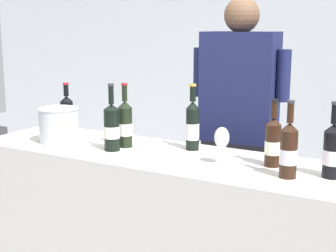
{
  "coord_description": "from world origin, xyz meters",
  "views": [
    {
      "loc": [
        1.24,
        -2.14,
        1.6
      ],
      "look_at": [
        0.0,
        0.0,
        1.1
      ],
      "focal_mm": 53.61,
      "sensor_mm": 36.0,
      "label": 1
    }
  ],
  "objects_px": {
    "wine_bottle_5": "(273,142)",
    "wine_bottle_1": "(67,114)",
    "wine_bottle_3": "(333,150)",
    "wine_bottle_0": "(125,124)",
    "ice_bucket": "(59,125)",
    "person_server": "(238,149)",
    "wine_bottle_6": "(112,127)",
    "wine_glass": "(222,139)",
    "wine_bottle_2": "(289,150)",
    "wine_bottle_4": "(193,125)"
  },
  "relations": [
    {
      "from": "wine_bottle_0",
      "to": "wine_bottle_1",
      "type": "relative_size",
      "value": 1.13
    },
    {
      "from": "wine_bottle_6",
      "to": "person_server",
      "type": "bearing_deg",
      "value": 58.01
    },
    {
      "from": "wine_bottle_2",
      "to": "wine_bottle_6",
      "type": "height_order",
      "value": "wine_bottle_6"
    },
    {
      "from": "wine_glass",
      "to": "wine_bottle_1",
      "type": "bearing_deg",
      "value": 170.74
    },
    {
      "from": "wine_bottle_4",
      "to": "person_server",
      "type": "bearing_deg",
      "value": 81.17
    },
    {
      "from": "wine_bottle_0",
      "to": "ice_bucket",
      "type": "xyz_separation_m",
      "value": [
        -0.39,
        -0.1,
        -0.03
      ]
    },
    {
      "from": "wine_bottle_1",
      "to": "wine_bottle_0",
      "type": "bearing_deg",
      "value": -13.39
    },
    {
      "from": "wine_bottle_5",
      "to": "person_server",
      "type": "distance_m",
      "value": 0.72
    },
    {
      "from": "wine_bottle_3",
      "to": "ice_bucket",
      "type": "bearing_deg",
      "value": -176.89
    },
    {
      "from": "wine_bottle_5",
      "to": "ice_bucket",
      "type": "height_order",
      "value": "wine_bottle_5"
    },
    {
      "from": "wine_bottle_0",
      "to": "wine_bottle_5",
      "type": "distance_m",
      "value": 0.81
    },
    {
      "from": "wine_bottle_4",
      "to": "ice_bucket",
      "type": "bearing_deg",
      "value": -163.44
    },
    {
      "from": "wine_bottle_3",
      "to": "wine_bottle_1",
      "type": "bearing_deg",
      "value": 175.1
    },
    {
      "from": "person_server",
      "to": "wine_bottle_2",
      "type": "bearing_deg",
      "value": -53.77
    },
    {
      "from": "wine_bottle_5",
      "to": "person_server",
      "type": "height_order",
      "value": "person_server"
    },
    {
      "from": "wine_glass",
      "to": "ice_bucket",
      "type": "xyz_separation_m",
      "value": [
        -0.98,
        -0.04,
        -0.02
      ]
    },
    {
      "from": "wine_bottle_1",
      "to": "wine_glass",
      "type": "bearing_deg",
      "value": -9.26
    },
    {
      "from": "wine_bottle_1",
      "to": "person_server",
      "type": "height_order",
      "value": "person_server"
    },
    {
      "from": "wine_bottle_1",
      "to": "ice_bucket",
      "type": "height_order",
      "value": "wine_bottle_1"
    },
    {
      "from": "wine_glass",
      "to": "person_server",
      "type": "bearing_deg",
      "value": 105.19
    },
    {
      "from": "wine_bottle_0",
      "to": "wine_bottle_6",
      "type": "height_order",
      "value": "wine_bottle_6"
    },
    {
      "from": "wine_bottle_3",
      "to": "wine_bottle_5",
      "type": "bearing_deg",
      "value": 171.19
    },
    {
      "from": "wine_bottle_1",
      "to": "wine_bottle_5",
      "type": "bearing_deg",
      "value": -4.07
    },
    {
      "from": "wine_bottle_2",
      "to": "wine_bottle_6",
      "type": "relative_size",
      "value": 0.96
    },
    {
      "from": "wine_bottle_3",
      "to": "wine_glass",
      "type": "height_order",
      "value": "wine_bottle_3"
    },
    {
      "from": "wine_bottle_5",
      "to": "ice_bucket",
      "type": "xyz_separation_m",
      "value": [
        -1.2,
        -0.12,
        -0.02
      ]
    },
    {
      "from": "wine_bottle_0",
      "to": "wine_glass",
      "type": "bearing_deg",
      "value": -5.58
    },
    {
      "from": "wine_glass",
      "to": "person_server",
      "type": "relative_size",
      "value": 0.1
    },
    {
      "from": "wine_bottle_5",
      "to": "wine_bottle_3",
      "type": "bearing_deg",
      "value": -8.81
    },
    {
      "from": "wine_bottle_4",
      "to": "ice_bucket",
      "type": "relative_size",
      "value": 1.55
    },
    {
      "from": "person_server",
      "to": "wine_bottle_0",
      "type": "bearing_deg",
      "value": -125.38
    },
    {
      "from": "wine_bottle_1",
      "to": "wine_bottle_3",
      "type": "height_order",
      "value": "wine_bottle_3"
    },
    {
      "from": "wine_bottle_3",
      "to": "wine_glass",
      "type": "bearing_deg",
      "value": -175.09
    },
    {
      "from": "wine_bottle_4",
      "to": "person_server",
      "type": "relative_size",
      "value": 0.2
    },
    {
      "from": "wine_glass",
      "to": "wine_bottle_0",
      "type": "bearing_deg",
      "value": 174.42
    },
    {
      "from": "wine_bottle_6",
      "to": "wine_glass",
      "type": "xyz_separation_m",
      "value": [
        0.61,
        0.04,
        -0.0
      ]
    },
    {
      "from": "wine_bottle_5",
      "to": "ice_bucket",
      "type": "distance_m",
      "value": 1.21
    },
    {
      "from": "wine_bottle_4",
      "to": "wine_bottle_6",
      "type": "xyz_separation_m",
      "value": [
        -0.36,
        -0.22,
        -0.01
      ]
    },
    {
      "from": "wine_bottle_6",
      "to": "wine_bottle_2",
      "type": "bearing_deg",
      "value": -0.45
    },
    {
      "from": "ice_bucket",
      "to": "wine_bottle_6",
      "type": "bearing_deg",
      "value": -1.06
    },
    {
      "from": "wine_bottle_2",
      "to": "ice_bucket",
      "type": "relative_size",
      "value": 1.5
    },
    {
      "from": "wine_bottle_0",
      "to": "wine_bottle_1",
      "type": "xyz_separation_m",
      "value": [
        -0.52,
        0.12,
        -0.01
      ]
    },
    {
      "from": "person_server",
      "to": "wine_bottle_1",
      "type": "bearing_deg",
      "value": -153.53
    },
    {
      "from": "wine_bottle_5",
      "to": "wine_bottle_1",
      "type": "bearing_deg",
      "value": 175.93
    },
    {
      "from": "wine_bottle_2",
      "to": "wine_bottle_4",
      "type": "relative_size",
      "value": 0.97
    },
    {
      "from": "wine_bottle_0",
      "to": "wine_bottle_2",
      "type": "distance_m",
      "value": 0.94
    },
    {
      "from": "wine_bottle_3",
      "to": "person_server",
      "type": "bearing_deg",
      "value": 138.23
    },
    {
      "from": "wine_bottle_5",
      "to": "wine_glass",
      "type": "distance_m",
      "value": 0.24
    },
    {
      "from": "wine_bottle_1",
      "to": "wine_bottle_3",
      "type": "relative_size",
      "value": 0.92
    },
    {
      "from": "wine_bottle_2",
      "to": "wine_bottle_5",
      "type": "bearing_deg",
      "value": 129.99
    }
  ]
}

